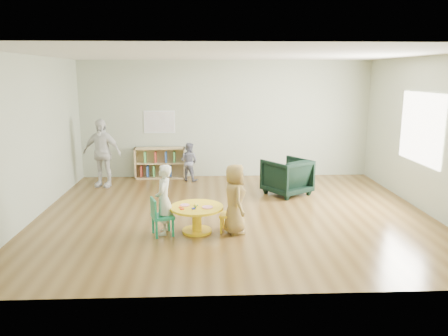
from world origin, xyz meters
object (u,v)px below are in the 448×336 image
(toddler, at_px, (189,162))
(adult_caretaker, at_px, (102,153))
(child_left, at_px, (164,200))
(kid_chair_left, at_px, (160,215))
(bookshelf, at_px, (160,163))
(child_right, at_px, (235,199))
(activity_table, at_px, (197,214))
(armchair, at_px, (287,177))
(kid_chair_right, at_px, (232,214))

(toddler, relative_size, adult_caretaker, 0.60)
(child_left, distance_m, toddler, 3.53)
(kid_chair_left, relative_size, bookshelf, 0.50)
(child_left, bearing_deg, child_right, 93.45)
(activity_table, bearing_deg, kid_chair_left, -168.12)
(child_left, xyz_separation_m, toddler, (0.27, 3.52, -0.10))
(armchair, height_order, child_left, child_left)
(activity_table, xyz_separation_m, kid_chair_left, (-0.57, -0.12, 0.03))
(armchair, xyz_separation_m, adult_caretaker, (-4.00, 0.87, 0.38))
(kid_chair_left, bearing_deg, activity_table, 83.47)
(armchair, xyz_separation_m, toddler, (-2.08, 1.32, 0.07))
(kid_chair_left, xyz_separation_m, armchair, (2.42, 2.28, 0.06))
(kid_chair_right, distance_m, armchair, 2.51)
(armchair, distance_m, adult_caretaker, 4.11)
(child_left, distance_m, child_right, 1.11)
(activity_table, relative_size, kid_chair_left, 1.41)
(activity_table, height_order, child_right, child_right)
(kid_chair_left, xyz_separation_m, bookshelf, (-0.39, 3.90, 0.04))
(child_left, bearing_deg, armchair, 137.59)
(kid_chair_right, distance_m, child_right, 0.27)
(bookshelf, height_order, adult_caretaker, adult_caretaker)
(activity_table, relative_size, bookshelf, 0.71)
(child_right, xyz_separation_m, adult_caretaker, (-2.76, 3.09, 0.20))
(armchair, bearing_deg, kid_chair_left, 9.67)
(child_right, distance_m, toddler, 3.64)
(toddler, height_order, adult_caretaker, adult_caretaker)
(kid_chair_left, xyz_separation_m, child_right, (1.17, 0.06, 0.23))
(kid_chair_left, bearing_deg, armchair, 114.87)
(kid_chair_left, relative_size, child_left, 0.54)
(child_right, bearing_deg, toddler, 3.31)
(adult_caretaker, bearing_deg, armchair, 1.84)
(child_left, height_order, toddler, child_left)
(activity_table, relative_size, kid_chair_right, 1.55)
(toddler, bearing_deg, child_left, 113.02)
(toddler, bearing_deg, child_right, 130.76)
(bookshelf, distance_m, adult_caretaker, 1.47)
(armchair, bearing_deg, child_left, 9.43)
(child_left, relative_size, adult_caretaker, 0.73)
(kid_chair_left, bearing_deg, child_left, 122.66)
(kid_chair_left, relative_size, toddler, 0.66)
(activity_table, relative_size, adult_caretaker, 0.56)
(armchair, xyz_separation_m, child_right, (-1.25, -2.22, 0.18))
(activity_table, relative_size, child_right, 0.76)
(kid_chair_right, height_order, armchair, armchair)
(kid_chair_right, height_order, adult_caretaker, adult_caretaker)
(toddler, bearing_deg, kid_chair_right, 130.41)
(activity_table, xyz_separation_m, child_right, (0.60, -0.07, 0.26))
(activity_table, relative_size, toddler, 0.93)
(kid_chair_left, xyz_separation_m, toddler, (0.33, 3.60, 0.13))
(kid_chair_right, xyz_separation_m, adult_caretaker, (-2.72, 3.03, 0.47))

